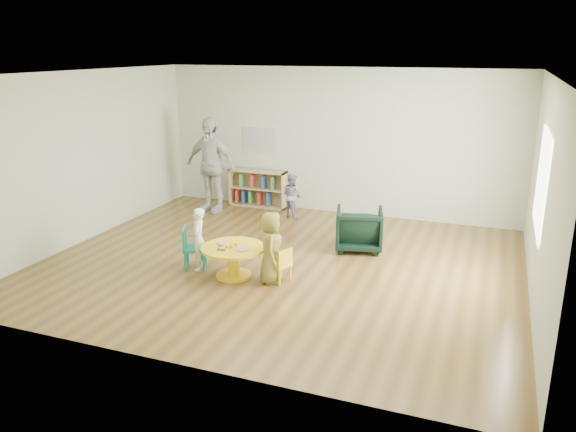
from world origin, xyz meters
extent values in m
plane|color=brown|center=(0.00, 0.00, 0.00)|extent=(7.00, 7.00, 0.00)
cube|color=white|center=(0.00, 0.00, 2.75)|extent=(7.00, 6.00, 0.10)
cube|color=#B1BCA1|center=(0.00, 3.00, 1.40)|extent=(7.00, 0.10, 2.80)
cube|color=#B1BCA1|center=(0.00, -3.00, 1.40)|extent=(7.00, 0.10, 2.80)
cube|color=#B1BCA1|center=(-3.50, 0.00, 1.40)|extent=(0.10, 6.00, 2.80)
cube|color=#B1BCA1|center=(3.50, 0.00, 1.40)|extent=(0.10, 6.00, 2.80)
cube|color=white|center=(3.48, 0.30, 1.50)|extent=(0.02, 1.60, 1.30)
cylinder|color=yellow|center=(-0.44, -0.70, 0.21)|extent=(0.16, 0.16, 0.41)
cylinder|color=yellow|center=(-0.44, -0.70, 0.02)|extent=(0.50, 0.50, 0.04)
cylinder|color=yellow|center=(-0.44, -0.70, 0.43)|extent=(0.91, 0.91, 0.04)
cylinder|color=pink|center=(-0.64, -0.65, 0.46)|extent=(0.15, 0.15, 0.02)
cylinder|color=pink|center=(-0.25, -0.78, 0.46)|extent=(0.17, 0.17, 0.02)
cylinder|color=yellow|center=(-0.46, -0.72, 0.48)|extent=(0.09, 0.13, 0.04)
cylinder|color=#147431|center=(-0.49, -0.80, 0.48)|extent=(0.04, 0.05, 0.02)
cylinder|color=#147431|center=(-0.42, -0.64, 0.48)|extent=(0.04, 0.05, 0.02)
cube|color=red|center=(-0.50, -0.89, 0.46)|extent=(0.05, 0.05, 0.02)
cube|color=orange|center=(-0.67, -0.69, 0.46)|extent=(0.07, 0.07, 0.02)
cube|color=blue|center=(-0.61, -0.75, 0.46)|extent=(0.06, 0.06, 0.02)
cube|color=#147431|center=(-0.57, -0.90, 0.46)|extent=(0.07, 0.07, 0.02)
cube|color=#17816D|center=(-1.11, -0.60, 0.31)|extent=(0.44, 0.44, 0.04)
cube|color=#17816D|center=(-1.24, -0.66, 0.48)|extent=(0.16, 0.32, 0.29)
cylinder|color=#17816D|center=(-1.29, -0.53, 0.15)|extent=(0.04, 0.04, 0.29)
cylinder|color=#17816D|center=(-1.18, -0.78, 0.15)|extent=(0.04, 0.04, 0.29)
cylinder|color=#17816D|center=(-1.04, -0.42, 0.15)|extent=(0.04, 0.04, 0.29)
cylinder|color=#17816D|center=(-0.93, -0.67, 0.15)|extent=(0.04, 0.04, 0.29)
cube|color=yellow|center=(0.24, -0.62, 0.25)|extent=(0.35, 0.35, 0.04)
cube|color=yellow|center=(0.34, -0.67, 0.38)|extent=(0.13, 0.25, 0.23)
cylinder|color=yellow|center=(0.29, -0.76, 0.12)|extent=(0.03, 0.03, 0.23)
cylinder|color=yellow|center=(0.38, -0.57, 0.12)|extent=(0.03, 0.03, 0.23)
cylinder|color=yellow|center=(0.09, -0.68, 0.12)|extent=(0.03, 0.03, 0.23)
cylinder|color=yellow|center=(0.18, -0.48, 0.12)|extent=(0.03, 0.03, 0.23)
cube|color=tan|center=(-2.19, 2.83, 0.38)|extent=(0.03, 0.30, 0.75)
cube|color=tan|center=(-1.01, 2.83, 0.38)|extent=(0.03, 0.30, 0.75)
cube|color=tan|center=(-1.60, 2.83, 0.01)|extent=(1.20, 0.30, 0.03)
cube|color=tan|center=(-1.60, 2.83, 0.73)|extent=(1.20, 0.30, 0.03)
cube|color=tan|center=(-1.60, 2.83, 0.38)|extent=(1.14, 0.28, 0.03)
cube|color=tan|center=(-1.60, 2.97, 0.38)|extent=(1.20, 0.02, 0.75)
cube|color=#D9463A|center=(-2.05, 2.81, 0.18)|extent=(0.04, 0.18, 0.26)
cube|color=#2D5E9E|center=(-1.90, 2.81, 0.18)|extent=(0.04, 0.18, 0.26)
cube|color=#4DA857|center=(-1.75, 2.81, 0.18)|extent=(0.04, 0.18, 0.26)
cube|color=#D9463A|center=(-1.55, 2.81, 0.18)|extent=(0.04, 0.18, 0.26)
cube|color=#2D5E9E|center=(-1.35, 2.81, 0.18)|extent=(0.04, 0.18, 0.26)
cube|color=#4DA857|center=(-1.95, 2.81, 0.53)|extent=(0.04, 0.18, 0.26)
cube|color=#D9463A|center=(-1.70, 2.81, 0.53)|extent=(0.04, 0.18, 0.26)
cube|color=#2D5E9E|center=(-1.45, 2.81, 0.53)|extent=(0.04, 0.18, 0.26)
cube|color=#4DA857|center=(-1.25, 2.81, 0.53)|extent=(0.04, 0.18, 0.26)
cube|color=silver|center=(-1.60, 2.98, 1.35)|extent=(0.74, 0.01, 0.54)
cube|color=#FF353F|center=(-1.60, 2.98, 1.35)|extent=(0.70, 0.00, 0.50)
imported|color=black|center=(0.96, 1.04, 0.34)|extent=(0.89, 0.90, 0.68)
imported|color=white|center=(-1.04, -0.62, 0.47)|extent=(0.33, 0.40, 0.93)
imported|color=yellow|center=(0.14, -0.69, 0.51)|extent=(0.47, 0.58, 1.02)
imported|color=#1B1B43|center=(-0.68, 2.34, 0.43)|extent=(0.51, 0.47, 0.85)
imported|color=silver|center=(-2.33, 2.19, 0.93)|extent=(1.14, 0.59, 1.87)
camera|label=1|loc=(2.92, -7.39, 3.16)|focal=35.00mm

